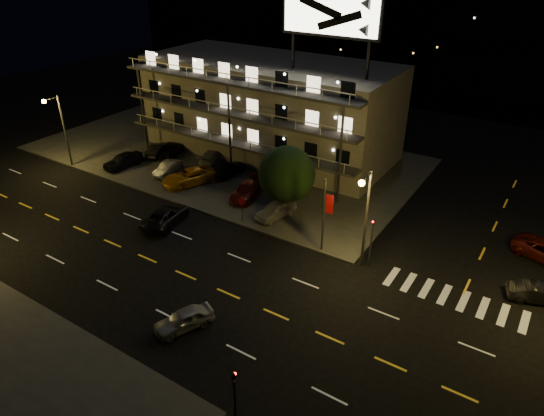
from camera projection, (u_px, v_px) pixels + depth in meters
The scene contains 24 objects.
ground at pixel (206, 284), 35.21m from camera, with size 140.00×140.00×0.00m, color black.
curb_nw at pixel (223, 154), 56.52m from camera, with size 44.00×24.00×0.15m, color #343431.
motel at pixel (270, 107), 54.89m from camera, with size 28.00×13.80×18.10m.
hill_backdrop at pixel (432, 9), 83.00m from camera, with size 120.00×25.00×24.00m.
streetlight_nw at pixel (60, 124), 50.97m from camera, with size 0.44×1.92×8.00m.
streetlight_nc at pixel (365, 211), 34.62m from camera, with size 0.44×1.92×8.00m.
signal_nw at pixel (371, 238), 35.95m from camera, with size 0.20×0.27×4.60m.
signal_sw at pixel (235, 396), 23.46m from camera, with size 0.20×0.27×4.60m.
banner_north at pixel (325, 214), 37.32m from camera, with size 0.83×0.16×6.40m.
stop_sign at pixel (242, 205), 42.11m from camera, with size 0.91×0.11×2.61m.
tree at pixel (286, 176), 42.06m from camera, with size 5.15×4.96×6.49m.
lot_car_0 at pixel (123, 160), 52.79m from camera, with size 1.82×4.53×1.54m, color black.
lot_car_1 at pixel (167, 168), 51.27m from camera, with size 1.32×3.79×1.25m, color #97989D.
lot_car_2 at pixel (189, 177), 49.07m from camera, with size 2.54×5.51×1.53m, color orange.
lot_car_3 at pixel (247, 190), 46.52m from camera, with size 2.01×4.94×1.43m, color #56140C.
lot_car_4 at pixel (276, 210), 43.19m from camera, with size 1.69×4.20×1.43m, color #97989D.
lot_car_5 at pixel (160, 150), 55.63m from camera, with size 1.48×4.24×1.40m, color black.
lot_car_6 at pixel (170, 149), 55.85m from camera, with size 2.24×4.86×1.35m, color black.
lot_car_7 at pixel (212, 156), 54.15m from camera, with size 1.78×4.37×1.27m, color #97989D.
lot_car_8 at pixel (228, 169), 50.80m from camera, with size 1.80×4.48×1.53m, color black.
lot_car_9 at pixel (276, 175), 49.54m from camera, with size 1.50×4.31×1.42m, color #56140C.
side_car_0 at pixel (538, 293), 33.28m from camera, with size 1.38×3.95×1.30m, color black.
road_car_east at pixel (184, 319), 30.98m from camera, with size 1.56×3.89×1.32m, color #97989D.
road_car_west at pixel (166, 216), 42.53m from camera, with size 2.40×5.21×1.45m, color black.
Camera 1 is at (19.24, -21.04, 21.93)m, focal length 32.00 mm.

